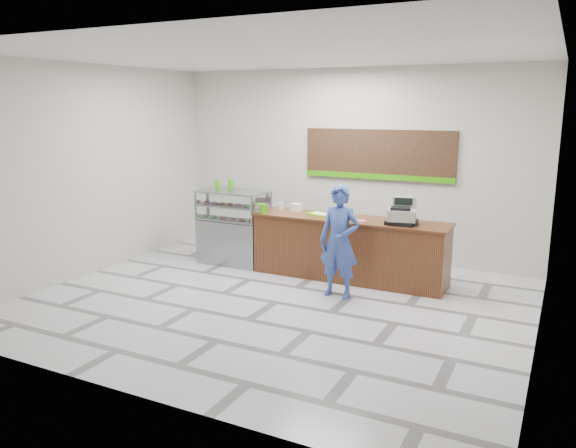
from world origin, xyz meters
The scene contains 16 objects.
floor centered at (0.00, 0.00, 0.00)m, with size 7.00×7.00×0.00m, color silver.
back_wall centered at (0.00, 3.00, 1.75)m, with size 7.00×7.00×0.00m, color beige.
ceiling centered at (0.00, 0.00, 3.50)m, with size 7.00×7.00×0.00m, color silver.
sales_counter centered at (0.55, 1.55, 0.52)m, with size 3.26×0.76×1.03m.
display_case centered at (-1.67, 1.55, 0.68)m, with size 1.22×0.72×1.33m.
menu_board centered at (0.55, 2.96, 1.93)m, with size 2.80×0.06×0.90m.
cash_register centered at (1.43, 1.50, 1.18)m, with size 0.51×0.53×0.41m.
card_terminal centered at (1.64, 1.41, 1.05)m, with size 0.08×0.16×0.04m, color black.
serving_tray centered at (0.00, 1.60, 1.04)m, with size 0.45×0.37×0.02m.
napkin_box centered at (-0.50, 1.72, 1.09)m, with size 0.15×0.15×0.13m, color white.
straw_cup centered at (-0.77, 1.68, 1.09)m, with size 0.08×0.08×0.13m, color silver.
promo_box centered at (-0.95, 1.28, 1.11)m, with size 0.18×0.12×0.16m, color #349A09.
donut_decal centered at (0.79, 1.43, 1.03)m, with size 0.18×0.18×0.00m, color #D55C91.
green_cup_left centered at (-2.12, 1.73, 1.40)m, with size 0.08×0.08×0.13m, color #349A09.
green_cup_right centered at (-1.89, 1.82, 1.41)m, with size 0.10×0.10×0.16m, color #349A09.
customer centered at (0.72, 0.69, 0.85)m, with size 0.62×0.41×1.69m, color #364E9B.
Camera 1 is at (3.67, -6.88, 2.83)m, focal length 35.00 mm.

